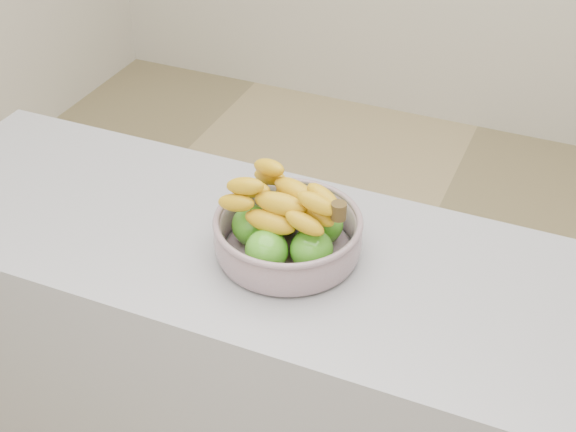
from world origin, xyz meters
name	(u,v)px	position (x,y,z in m)	size (l,w,h in m)	color
ground	(340,414)	(0.00, 0.00, 0.00)	(4.00, 4.00, 0.00)	tan
counter	(299,396)	(0.00, -0.35, 0.45)	(2.00, 0.60, 0.90)	gray
fruit_bowl	(288,231)	(-0.03, -0.35, 0.96)	(0.32, 0.32, 0.18)	#A0B1C0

